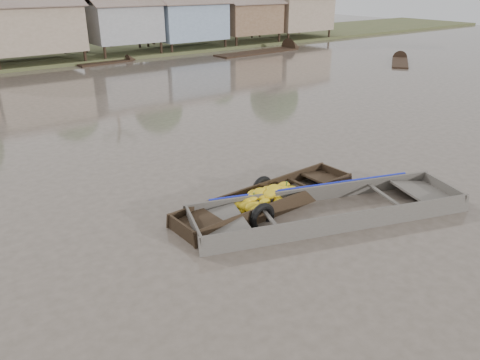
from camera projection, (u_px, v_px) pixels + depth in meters
ground at (249, 233)px, 11.81m from camera, size 120.00×120.00×0.00m
riverbank at (28, 19)px, 35.78m from camera, size 120.00×12.47×10.22m
banana_boat at (266, 201)px, 13.13m from camera, size 5.87×1.67×0.84m
viewer_boat at (328, 213)px, 12.69m from camera, size 7.85×4.30×0.61m
distant_boats at (120, 71)px, 32.81m from camera, size 47.27×15.63×0.35m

